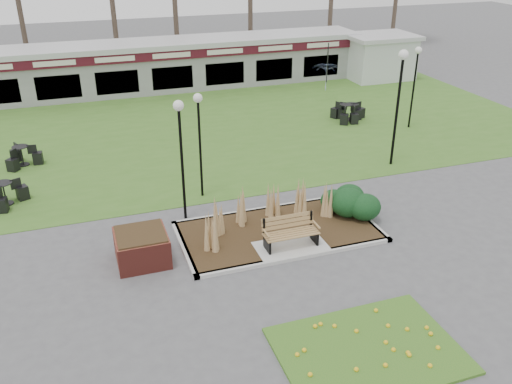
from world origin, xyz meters
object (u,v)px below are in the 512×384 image
object	(u,v)px
service_hut	(379,56)
lamp_post_far_right	(416,70)
brick_planter	(142,247)
bistro_set_a	(5,197)
lamp_post_near_right	(199,123)
lamp_post_mid_right	(400,83)
bistro_set_c	(345,115)
patio_umbrella	(327,77)
food_pavilion	(168,65)
bistro_set_b	(22,159)
lamp_post_mid_left	(180,135)
park_bench	(290,231)
bistro_set_d	(351,114)

from	to	relation	value
service_hut	lamp_post_far_right	bearing A→B (deg)	-111.45
brick_planter	bistro_set_a	bearing A→B (deg)	127.69
lamp_post_near_right	lamp_post_mid_right	world-z (taller)	lamp_post_mid_right
bistro_set_c	patio_umbrella	xyz separation A→B (m)	(0.62, 3.64, 1.06)
food_pavilion	bistro_set_b	distance (m)	12.94
brick_planter	lamp_post_mid_left	bearing A→B (deg)	51.21
park_bench	lamp_post_mid_right	world-z (taller)	lamp_post_mid_right
lamp_post_mid_left	lamp_post_mid_right	world-z (taller)	lamp_post_mid_right
lamp_post_far_right	lamp_post_near_right	bearing A→B (deg)	-160.37
food_pavilion	service_hut	world-z (taller)	food_pavilion
lamp_post_mid_left	lamp_post_near_right	bearing A→B (deg)	57.02
lamp_post_far_right	bistro_set_d	world-z (taller)	lamp_post_far_right
lamp_post_far_right	bistro_set_d	size ratio (longest dim) A/B	2.57
bistro_set_a	bistro_set_d	xyz separation A→B (m)	(16.21, 4.49, 0.01)
service_hut	brick_planter	bearing A→B (deg)	-136.48
lamp_post_mid_right	bistro_set_a	distance (m)	15.40
service_hut	bistro_set_b	xyz separation A→B (m)	(-21.56, -8.10, -1.15)
food_pavilion	lamp_post_far_right	distance (m)	14.98
park_bench	bistro_set_d	world-z (taller)	park_bench
service_hut	lamp_post_mid_left	distance (m)	21.95
bistro_set_c	patio_umbrella	distance (m)	3.84
food_pavilion	service_hut	distance (m)	13.64
park_bench	service_hut	world-z (taller)	service_hut
lamp_post_near_right	patio_umbrella	distance (m)	13.79
bistro_set_d	lamp_post_mid_right	bearing A→B (deg)	-101.69
park_bench	bistro_set_c	world-z (taller)	park_bench
food_pavilion	lamp_post_far_right	xyz separation A→B (m)	(9.88, -11.17, 1.41)
bistro_set_d	bistro_set_a	bearing A→B (deg)	-164.53
lamp_post_far_right	bistro_set_b	distance (m)	18.16
bistro_set_c	patio_umbrella	size ratio (longest dim) A/B	0.74
food_pavilion	patio_umbrella	distance (m)	9.75
lamp_post_far_right	bistro_set_b	bearing A→B (deg)	176.48
bistro_set_b	lamp_post_mid_right	bearing A→B (deg)	-18.56
park_bench	patio_umbrella	distance (m)	16.27
brick_planter	food_pavilion	world-z (taller)	food_pavilion
patio_umbrella	park_bench	bearing A→B (deg)	-119.49
patio_umbrella	bistro_set_c	bearing A→B (deg)	-99.72
bistro_set_c	lamp_post_far_right	bearing A→B (deg)	-38.02
lamp_post_far_right	bistro_set_c	xyz separation A→B (m)	(-2.51, 1.96, -2.58)
lamp_post_far_right	bistro_set_a	xyz separation A→B (m)	(-18.37, -2.51, -2.59)
service_hut	bistro_set_c	distance (m)	9.55
lamp_post_near_right	bistro_set_c	xyz separation A→B (m)	(9.05, 6.08, -2.52)
lamp_post_mid_left	lamp_post_far_right	distance (m)	13.71
lamp_post_mid_right	lamp_post_far_right	bearing A→B (deg)	48.50
lamp_post_mid_right	bistro_set_b	bearing A→B (deg)	161.44
lamp_post_near_right	bistro_set_a	world-z (taller)	lamp_post_near_right
lamp_post_mid_left	bistro_set_c	bearing A→B (deg)	37.06
park_bench	lamp_post_far_right	size ratio (longest dim) A/B	0.43
park_bench	bistro_set_a	bearing A→B (deg)	144.55
park_bench	lamp_post_near_right	size ratio (longest dim) A/B	0.44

